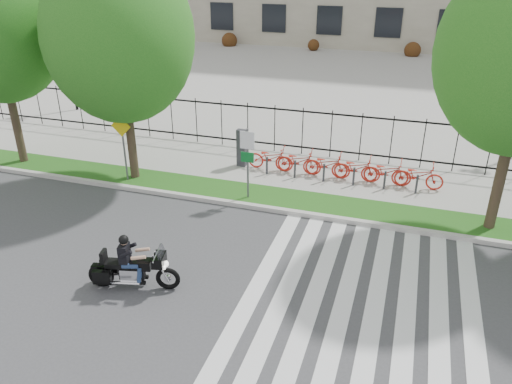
% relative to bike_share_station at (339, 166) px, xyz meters
% --- Properties ---
extents(ground, '(120.00, 120.00, 0.00)m').
position_rel_bike_share_station_xyz_m(ground, '(-3.09, -7.20, -0.63)').
color(ground, '#3E3E41').
rests_on(ground, ground).
extents(curb, '(60.00, 0.20, 0.15)m').
position_rel_bike_share_station_xyz_m(curb, '(-3.09, -3.10, -0.55)').
color(curb, '#B2AEA7').
rests_on(curb, ground).
extents(grass_verge, '(60.00, 1.50, 0.15)m').
position_rel_bike_share_station_xyz_m(grass_verge, '(-3.09, -2.25, -0.55)').
color(grass_verge, '#204E13').
rests_on(grass_verge, ground).
extents(sidewalk, '(60.00, 3.50, 0.15)m').
position_rel_bike_share_station_xyz_m(sidewalk, '(-3.09, 0.25, -0.55)').
color(sidewalk, '#9E9C94').
rests_on(sidewalk, ground).
extents(plaza, '(80.00, 34.00, 0.10)m').
position_rel_bike_share_station_xyz_m(plaza, '(-3.09, 17.80, -0.58)').
color(plaza, '#9E9C94').
rests_on(plaza, ground).
extents(crosswalk_stripes, '(5.70, 8.00, 0.01)m').
position_rel_bike_share_station_xyz_m(crosswalk_stripes, '(1.73, -7.20, -0.62)').
color(crosswalk_stripes, silver).
rests_on(crosswalk_stripes, ground).
extents(iron_fence, '(30.00, 0.06, 2.00)m').
position_rel_bike_share_station_xyz_m(iron_fence, '(-3.09, 2.00, 0.52)').
color(iron_fence, black).
rests_on(iron_fence, sidewalk).
extents(lamp_post_left, '(1.06, 0.70, 4.25)m').
position_rel_bike_share_station_xyz_m(lamp_post_left, '(-15.09, 4.80, 2.58)').
color(lamp_post_left, black).
rests_on(lamp_post_left, ground).
extents(street_tree_1, '(5.10, 5.10, 8.06)m').
position_rel_bike_share_station_xyz_m(street_tree_1, '(-7.38, -2.25, 4.65)').
color(street_tree_1, '#3E2D21').
rests_on(street_tree_1, grass_verge).
extents(bike_share_station, '(7.78, 0.86, 1.50)m').
position_rel_bike_share_station_xyz_m(bike_share_station, '(0.00, 0.00, 0.00)').
color(bike_share_station, '#2D2D33').
rests_on(bike_share_station, sidewalk).
extents(sign_pole_regulatory, '(0.50, 0.09, 2.50)m').
position_rel_bike_share_station_xyz_m(sign_pole_regulatory, '(-2.72, -2.62, 1.11)').
color(sign_pole_regulatory, '#59595B').
rests_on(sign_pole_regulatory, grass_verge).
extents(sign_pole_warning, '(0.78, 0.09, 2.49)m').
position_rel_bike_share_station_xyz_m(sign_pole_warning, '(-7.49, -2.62, 1.11)').
color(sign_pole_warning, '#59595B').
rests_on(sign_pole_warning, grass_verge).
extents(motorcycle_rider, '(2.37, 1.01, 1.86)m').
position_rel_bike_share_station_xyz_m(motorcycle_rider, '(-3.92, -8.23, -0.01)').
color(motorcycle_rider, black).
rests_on(motorcycle_rider, ground).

